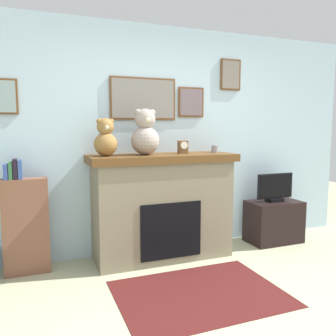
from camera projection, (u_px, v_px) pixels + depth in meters
back_wall at (160, 140)px, 4.12m from camera, size 5.20×0.15×2.60m
fireplace at (162, 206)px, 3.86m from camera, size 1.61×0.60×1.16m
bookshelf at (26, 224)px, 3.43m from camera, size 0.43×0.16×1.15m
tv_stand at (274, 221)px, 4.41m from camera, size 0.67×0.40×0.52m
television at (275, 188)px, 4.36m from camera, size 0.51×0.14×0.35m
area_rug at (200, 293)px, 3.05m from camera, size 1.44×1.06×0.01m
candle_jar at (215, 149)px, 4.00m from camera, size 0.08×0.08×0.09m
mantel_clock at (183, 147)px, 3.85m from camera, size 0.10×0.08×0.15m
teddy_bear_brown at (106, 139)px, 3.53m from camera, size 0.24×0.24×0.39m
teddy_bear_cream at (145, 134)px, 3.68m from camera, size 0.30×0.30×0.49m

